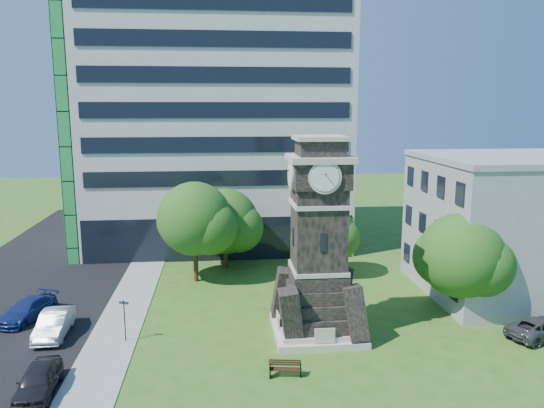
{
  "coord_description": "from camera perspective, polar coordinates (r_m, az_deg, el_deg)",
  "views": [
    {
      "loc": [
        -2.82,
        -28.65,
        13.88
      ],
      "look_at": [
        0.68,
        7.06,
        7.29
      ],
      "focal_mm": 35.0,
      "sensor_mm": 36.0,
      "label": 1
    }
  ],
  "objects": [
    {
      "name": "tree_east",
      "position": [
        37.02,
        19.8,
        -5.47
      ],
      "size": [
        6.16,
        5.6,
        7.12
      ],
      "rotation": [
        0.0,
        0.0,
        -0.3
      ],
      "color": "#332114",
      "rests_on": "ground"
    },
    {
      "name": "sidewalk",
      "position": [
        37.0,
        -15.92,
        -12.0
      ],
      "size": [
        3.0,
        70.0,
        0.06
      ],
      "primitive_type": "cube",
      "color": "gray",
      "rests_on": "ground"
    },
    {
      "name": "car_street_south",
      "position": [
        29.6,
        -23.84,
        -16.95
      ],
      "size": [
        1.94,
        4.3,
        1.43
      ],
      "primitive_type": "imported",
      "rotation": [
        0.0,
        0.0,
        0.06
      ],
      "color": "black",
      "rests_on": "ground"
    },
    {
      "name": "clock_tower",
      "position": [
        32.36,
        4.99,
        -5.05
      ],
      "size": [
        5.4,
        5.4,
        12.22
      ],
      "color": "#B8B0A0",
      "rests_on": "ground"
    },
    {
      "name": "street_sign",
      "position": [
        33.43,
        -15.59,
        -11.51
      ],
      "size": [
        0.62,
        0.06,
        2.59
      ],
      "rotation": [
        0.0,
        0.0,
        -0.36
      ],
      "color": "black",
      "rests_on": "ground"
    },
    {
      "name": "office_low",
      "position": [
        44.02,
        25.74,
        -2.01
      ],
      "size": [
        15.2,
        12.2,
        10.4
      ],
      "color": "#97999C",
      "rests_on": "ground"
    },
    {
      "name": "office_tall",
      "position": [
        54.49,
        -6.1,
        10.71
      ],
      "size": [
        26.2,
        15.11,
        28.6
      ],
      "color": "silver",
      "rests_on": "ground"
    },
    {
      "name": "car_east_lot",
      "position": [
        36.93,
        26.83,
        -11.82
      ],
      "size": [
        4.89,
        3.58,
        1.24
      ],
      "primitive_type": "imported",
      "rotation": [
        0.0,
        0.0,
        1.96
      ],
      "color": "#434247",
      "rests_on": "ground"
    },
    {
      "name": "ground",
      "position": [
        31.96,
        0.02,
        -15.34
      ],
      "size": [
        160.0,
        160.0,
        0.0
      ],
      "primitive_type": "plane",
      "color": "#315F1B",
      "rests_on": "ground"
    },
    {
      "name": "tree_nw",
      "position": [
        42.47,
        -8.2,
        -1.84
      ],
      "size": [
        6.48,
        5.89,
        8.11
      ],
      "rotation": [
        0.0,
        0.0,
        -0.33
      ],
      "color": "#332114",
      "rests_on": "ground"
    },
    {
      "name": "car_street_north",
      "position": [
        39.19,
        -24.84,
        -10.29
      ],
      "size": [
        3.36,
        5.0,
        1.34
      ],
      "primitive_type": "imported",
      "rotation": [
        0.0,
        0.0,
        -0.35
      ],
      "color": "navy",
      "rests_on": "ground"
    },
    {
      "name": "park_bench",
      "position": [
        28.96,
        1.44,
        -17.21
      ],
      "size": [
        1.7,
        0.45,
        0.88
      ],
      "rotation": [
        0.0,
        0.0,
        -0.15
      ],
      "color": "black",
      "rests_on": "ground"
    },
    {
      "name": "car_street_mid",
      "position": [
        35.97,
        -22.37,
        -11.83
      ],
      "size": [
        1.71,
        4.58,
        1.5
      ],
      "primitive_type": "imported",
      "rotation": [
        0.0,
        0.0,
        0.03
      ],
      "color": "silver",
      "rests_on": "ground"
    },
    {
      "name": "tree_ne",
      "position": [
        43.93,
        5.96,
        -3.17
      ],
      "size": [
        5.12,
        4.65,
        6.09
      ],
      "rotation": [
        0.0,
        0.0,
        0.36
      ],
      "color": "#332114",
      "rests_on": "ground"
    },
    {
      "name": "tree_nc",
      "position": [
        45.89,
        -4.95,
        -2.06
      ],
      "size": [
        6.24,
        5.67,
        7.01
      ],
      "rotation": [
        0.0,
        0.0,
        0.15
      ],
      "color": "#332114",
      "rests_on": "ground"
    }
  ]
}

